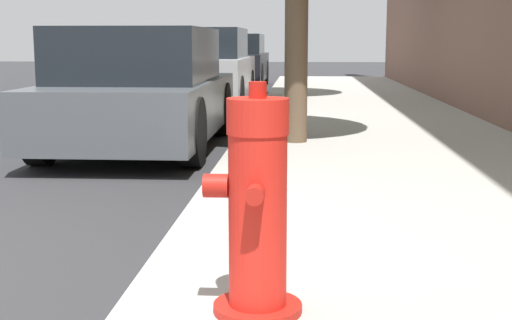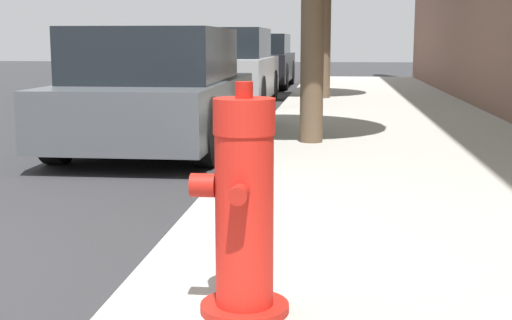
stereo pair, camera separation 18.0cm
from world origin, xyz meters
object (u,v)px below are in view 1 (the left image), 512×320
parked_car_far (233,61)px  parked_car_near (142,91)px  fire_hydrant (257,210)px  parked_car_mid (200,69)px

parked_car_far → parked_car_near: bearing=-89.6°
fire_hydrant → parked_car_far: 16.51m
parked_car_near → fire_hydrant: bearing=-72.3°
fire_hydrant → parked_car_near: parked_car_near is taller
parked_car_near → parked_car_far: size_ratio=0.95×
fire_hydrant → parked_car_mid: 10.69m
fire_hydrant → parked_car_near: 5.45m
fire_hydrant → parked_car_far: size_ratio=0.23×
parked_car_near → parked_car_mid: (-0.12, 5.35, 0.04)m
fire_hydrant → parked_car_near: size_ratio=0.24×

